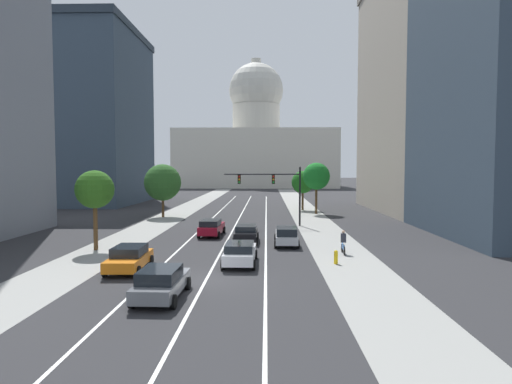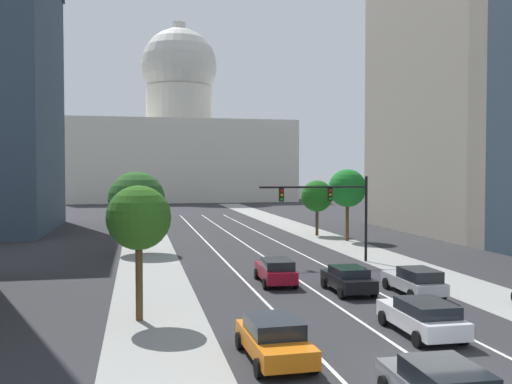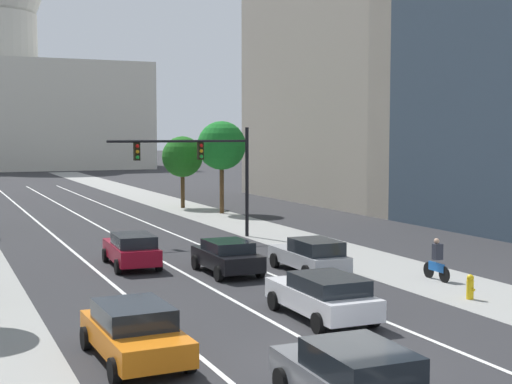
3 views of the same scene
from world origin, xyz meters
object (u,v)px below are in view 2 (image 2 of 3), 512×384
car_orange (274,338)px  traffic_signal_mast (332,203)px  car_crimson (276,270)px  street_tree_near_left (139,219)px  car_white (422,316)px  capitol_building (180,142)px  street_tree_mid_left (137,200)px  street_tree_mid_right (317,196)px  car_black (348,279)px  street_tree_near_right (347,188)px  car_silver (415,281)px

car_orange → traffic_signal_mast: traffic_signal_mast is taller
car_crimson → street_tree_near_left: size_ratio=0.78×
car_white → capitol_building: bearing=1.6°
street_tree_mid_left → street_tree_mid_right: bearing=26.6°
car_black → street_tree_near_right: 24.12m
car_black → street_tree_near_left: (-11.24, -3.63, 3.80)m
street_tree_mid_left → street_tree_near_right: street_tree_near_right is taller
street_tree_mid_left → car_black: bearing=-57.9°
car_silver → street_tree_mid_right: (3.69, 28.58, 3.31)m
car_orange → car_crimson: bearing=-15.5°
car_crimson → car_black: 4.59m
traffic_signal_mast → street_tree_near_right: street_tree_near_right is taller
car_crimson → car_white: bearing=-161.1°
car_crimson → street_tree_mid_left: street_tree_mid_left is taller
car_white → car_orange: car_orange is taller
car_black → capitol_building: bearing=1.1°
car_white → street_tree_near_left: street_tree_near_left is taller
car_white → street_tree_mid_right: (6.99, 35.60, 3.31)m
capitol_building → street_tree_mid_right: 77.57m
car_white → street_tree_mid_right: street_tree_mid_right is taller
capitol_building → car_black: capitol_building is taller
street_tree_near_right → street_tree_mid_left: bearing=-168.3°
traffic_signal_mast → car_silver: bearing=-86.6°
car_silver → street_tree_mid_left: 24.58m
capitol_building → car_white: capitol_building is taller
street_tree_mid_left → street_tree_near_left: bearing=-89.7°
car_white → street_tree_near_right: 31.95m
capitol_building → street_tree_near_right: 82.63m
street_tree_near_left → street_tree_mid_right: bearing=59.5°
car_white → car_crimson: bearing=16.8°
car_white → car_black: size_ratio=1.13×
car_black → traffic_signal_mast: traffic_signal_mast is taller
car_white → traffic_signal_mast: 18.97m
car_silver → street_tree_near_left: bearing=100.3°
car_black → car_orange: bearing=147.0°
car_crimson → car_orange: 13.67m
car_crimson → car_orange: (-3.30, -13.26, -0.02)m
traffic_signal_mast → street_tree_near_right: 13.41m
traffic_signal_mast → street_tree_near_right: size_ratio=1.19×
capitol_building → car_orange: size_ratio=10.97×
car_black → street_tree_near_right: street_tree_near_right is taller
capitol_building → car_crimson: capitol_building is taller
capitol_building → street_tree_near_left: (-9.59, -107.41, -9.04)m
car_black → street_tree_mid_right: bearing=-14.1°
street_tree_mid_right → street_tree_near_left: street_tree_near_left is taller
car_black → street_tree_mid_right: 28.36m
car_white → car_black: bearing=0.8°
car_white → car_crimson: size_ratio=1.00×
traffic_signal_mast → street_tree_mid_right: size_ratio=1.42×
car_black → street_tree_mid_left: bearing=32.3°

